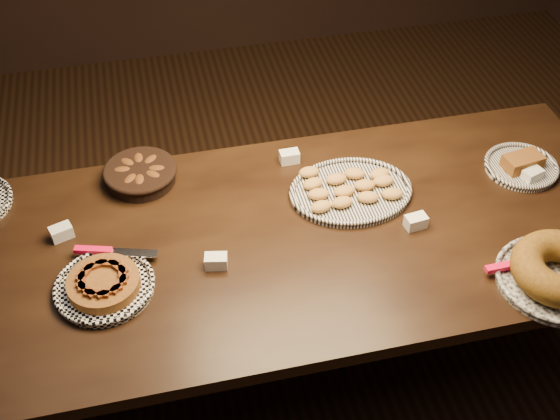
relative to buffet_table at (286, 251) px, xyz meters
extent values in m
plane|color=black|center=(0.00, 0.00, -0.68)|extent=(5.00, 5.00, 0.00)
cube|color=black|center=(0.00, 0.00, 0.05)|extent=(2.40, 1.00, 0.05)
cylinder|color=black|center=(1.08, 0.38, -0.33)|extent=(0.08, 0.08, 0.70)
torus|color=white|center=(-0.59, -0.10, 0.09)|extent=(0.31, 0.31, 0.02)
cylinder|color=#502F10|center=(-0.59, -0.10, 0.10)|extent=(0.22, 0.22, 0.03)
cube|color=#521F0E|center=(-0.53, -0.10, 0.13)|extent=(0.02, 0.07, 0.01)
cube|color=#521F0E|center=(-0.54, -0.07, 0.13)|extent=(0.06, 0.07, 0.01)
cube|color=#521F0E|center=(-0.57, -0.05, 0.13)|extent=(0.08, 0.04, 0.01)
cube|color=#521F0E|center=(-0.61, -0.05, 0.13)|extent=(0.08, 0.04, 0.01)
cube|color=#521F0E|center=(-0.64, -0.07, 0.13)|extent=(0.06, 0.07, 0.01)
cube|color=#521F0E|center=(-0.65, -0.10, 0.13)|extent=(0.02, 0.07, 0.01)
cube|color=#521F0E|center=(-0.64, -0.14, 0.13)|extent=(0.06, 0.07, 0.01)
cube|color=#521F0E|center=(-0.61, -0.16, 0.13)|extent=(0.08, 0.04, 0.01)
cube|color=#521F0E|center=(-0.57, -0.16, 0.13)|extent=(0.08, 0.04, 0.01)
cube|color=#521F0E|center=(-0.54, -0.14, 0.13)|extent=(0.06, 0.07, 0.01)
cube|color=#FE0C43|center=(-0.62, 0.04, 0.10)|extent=(0.12, 0.06, 0.02)
cube|color=silver|center=(-0.49, 0.01, 0.10)|extent=(0.15, 0.07, 0.00)
torus|color=black|center=(0.26, 0.15, 0.09)|extent=(0.35, 0.35, 0.02)
ellipsoid|color=#A1702E|center=(0.14, 0.08, 0.10)|extent=(0.08, 0.06, 0.04)
ellipsoid|color=#A1702E|center=(0.21, 0.08, 0.10)|extent=(0.08, 0.06, 0.04)
ellipsoid|color=#A1702E|center=(0.31, 0.09, 0.10)|extent=(0.08, 0.06, 0.04)
ellipsoid|color=#A1702E|center=(0.39, 0.08, 0.10)|extent=(0.08, 0.06, 0.04)
ellipsoid|color=#A1702E|center=(0.15, 0.14, 0.10)|extent=(0.08, 0.05, 0.04)
ellipsoid|color=#A1702E|center=(0.24, 0.13, 0.10)|extent=(0.08, 0.05, 0.04)
ellipsoid|color=#A1702E|center=(0.31, 0.15, 0.10)|extent=(0.08, 0.06, 0.04)
ellipsoid|color=#A1702E|center=(0.38, 0.16, 0.10)|extent=(0.08, 0.05, 0.04)
ellipsoid|color=#A1702E|center=(0.14, 0.20, 0.10)|extent=(0.08, 0.07, 0.04)
ellipsoid|color=#A1702E|center=(0.23, 0.20, 0.10)|extent=(0.08, 0.05, 0.04)
ellipsoid|color=#A1702E|center=(0.30, 0.22, 0.10)|extent=(0.08, 0.07, 0.04)
ellipsoid|color=#A1702E|center=(0.38, 0.19, 0.10)|extent=(0.08, 0.06, 0.04)
ellipsoid|color=#A1702E|center=(0.14, 0.26, 0.10)|extent=(0.08, 0.05, 0.04)
torus|color=black|center=(0.75, -0.38, 0.09)|extent=(0.36, 0.36, 0.02)
torus|color=brown|center=(0.75, -0.38, 0.14)|extent=(0.36, 0.36, 0.10)
cube|color=#FE0C43|center=(0.61, -0.31, 0.10)|extent=(0.12, 0.03, 0.02)
cube|color=silver|center=(0.74, -0.30, 0.10)|extent=(0.15, 0.04, 0.00)
cylinder|color=black|center=(-0.44, 0.38, 0.10)|extent=(0.25, 0.25, 0.06)
torus|color=black|center=(-0.44, 0.38, 0.12)|extent=(0.26, 0.26, 0.02)
ellipsoid|color=#321B0A|center=(-0.38, 0.37, 0.12)|extent=(0.08, 0.06, 0.04)
ellipsoid|color=#321B0A|center=(-0.40, 0.42, 0.12)|extent=(0.08, 0.08, 0.04)
ellipsoid|color=#321B0A|center=(-0.44, 0.44, 0.12)|extent=(0.04, 0.08, 0.04)
ellipsoid|color=#321B0A|center=(-0.48, 0.43, 0.12)|extent=(0.08, 0.09, 0.04)
ellipsoid|color=#321B0A|center=(-0.50, 0.39, 0.12)|extent=(0.08, 0.05, 0.04)
ellipsoid|color=#321B0A|center=(-0.48, 0.33, 0.12)|extent=(0.08, 0.09, 0.04)
ellipsoid|color=#321B0A|center=(-0.45, 0.32, 0.12)|extent=(0.05, 0.08, 0.04)
ellipsoid|color=#321B0A|center=(-0.40, 0.34, 0.12)|extent=(0.09, 0.08, 0.04)
torus|color=black|center=(0.90, 0.14, 0.09)|extent=(0.26, 0.26, 0.02)
cube|color=#502F10|center=(0.90, 0.14, 0.11)|extent=(0.15, 0.10, 0.05)
cube|color=white|center=(-0.25, -0.08, 0.10)|extent=(0.08, 0.06, 0.04)
cube|color=white|center=(0.10, 0.37, 0.10)|extent=(0.07, 0.05, 0.04)
cube|color=white|center=(0.42, -0.06, 0.10)|extent=(0.08, 0.05, 0.04)
cube|color=white|center=(-0.72, 0.16, 0.10)|extent=(0.08, 0.07, 0.04)
cube|color=white|center=(0.91, 0.07, 0.10)|extent=(0.08, 0.06, 0.04)
camera|label=1|loc=(-0.38, -1.57, 1.71)|focal=45.00mm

